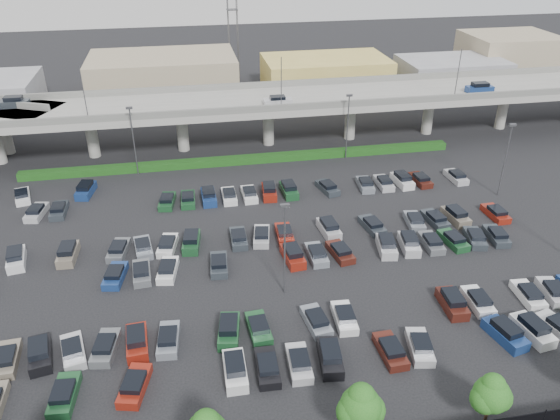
% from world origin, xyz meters
% --- Properties ---
extents(ground, '(280.00, 280.00, 0.00)m').
position_xyz_m(ground, '(0.00, 0.00, 0.00)').
color(ground, black).
extents(overpass, '(150.00, 13.00, 15.80)m').
position_xyz_m(overpass, '(-0.21, 31.99, 6.97)').
color(overpass, gray).
rests_on(overpass, ground).
extents(hedge, '(66.00, 1.60, 1.10)m').
position_xyz_m(hedge, '(0.00, 25.00, 0.55)').
color(hedge, '#163910').
rests_on(hedge, ground).
extents(tree_row, '(65.07, 3.66, 5.94)m').
position_xyz_m(tree_row, '(0.70, -26.53, 3.52)').
color(tree_row, '#332316').
rests_on(tree_row, ground).
extents(parked_cars, '(63.13, 41.71, 1.67)m').
position_xyz_m(parked_cars, '(0.35, -3.41, 0.61)').
color(parked_cars, '#471A12').
rests_on(parked_cars, ground).
extents(light_poles, '(66.90, 48.38, 10.30)m').
position_xyz_m(light_poles, '(-4.13, 2.00, 6.24)').
color(light_poles, '#4C4C51').
rests_on(light_poles, ground).
extents(distant_buildings, '(138.00, 24.00, 9.00)m').
position_xyz_m(distant_buildings, '(12.38, 61.81, 3.74)').
color(distant_buildings, gray).
rests_on(distant_buildings, ground).
extents(comm_tower, '(2.40, 2.40, 30.00)m').
position_xyz_m(comm_tower, '(4.00, 74.00, 15.61)').
color(comm_tower, '#4C4C51').
rests_on(comm_tower, ground).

